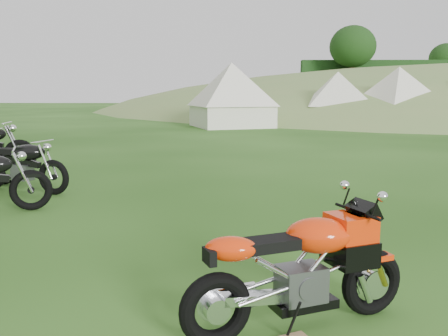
# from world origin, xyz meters

# --- Properties ---
(ground) EXTENTS (120.00, 120.00, 0.00)m
(ground) POSITION_xyz_m (0.00, 0.00, 0.00)
(ground) COLOR #193F0D
(ground) RESTS_ON ground
(sport_motorcycle) EXTENTS (1.77, 1.08, 1.04)m
(sport_motorcycle) POSITION_xyz_m (0.47, -1.71, 0.52)
(sport_motorcycle) COLOR #F13108
(sport_motorcycle) RESTS_ON ground
(vintage_moto_b) EXTENTS (1.88, 1.00, 0.97)m
(vintage_moto_b) POSITION_xyz_m (-3.63, 3.16, 0.49)
(vintage_moto_b) COLOR black
(vintage_moto_b) RESTS_ON ground
(tent_left) EXTENTS (4.16, 4.16, 2.84)m
(tent_left) POSITION_xyz_m (-0.11, 18.42, 1.42)
(tent_left) COLOR white
(tent_left) RESTS_ON ground
(tent_mid) EXTENTS (3.18, 3.18, 2.64)m
(tent_mid) POSITION_xyz_m (5.29, 20.64, 1.32)
(tent_mid) COLOR silver
(tent_mid) RESTS_ON ground
(tent_right) EXTENTS (4.19, 4.19, 2.76)m
(tent_right) POSITION_xyz_m (8.13, 19.89, 1.38)
(tent_right) COLOR silver
(tent_right) RESTS_ON ground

